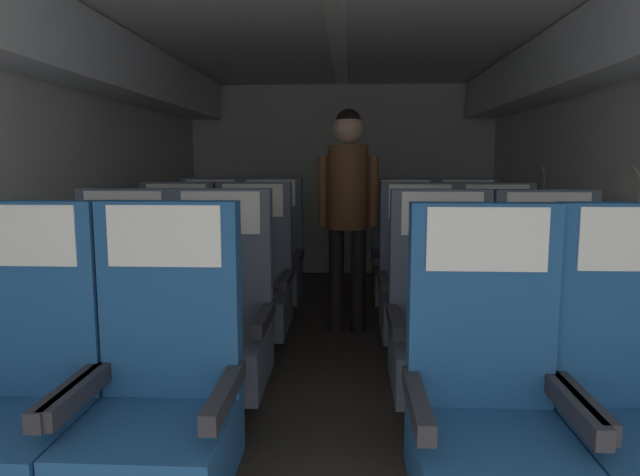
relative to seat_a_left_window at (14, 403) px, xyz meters
The scene contains 18 objects.
ground 1.87m from the seat_a_left_window, 57.18° to the left, with size 3.52×6.38×0.02m, color #3D3833.
fuselage_shell 2.28m from the seat_a_left_window, 61.01° to the left, with size 3.40×6.03×2.10m.
seat_a_left_window is the anchor object (origin of this frame).
seat_a_left_aisle 0.47m from the seat_a_left_window, ahead, with size 0.50×0.51×1.10m.
seat_a_right_window 1.49m from the seat_a_left_window, ahead, with size 0.50×0.51×1.10m.
seat_b_left_window 0.85m from the seat_a_left_window, 89.90° to the left, with size 0.50×0.51×1.10m.
seat_b_left_aisle 0.97m from the seat_a_left_window, 61.17° to the left, with size 0.50×0.51×1.10m.
seat_b_right_aisle 2.14m from the seat_a_left_window, 23.00° to the left, with size 0.50×0.51×1.10m.
seat_b_right_window 1.72m from the seat_a_left_window, 29.59° to the left, with size 0.50×0.51×1.10m.
seat_c_left_window 1.68m from the seat_a_left_window, 90.02° to the left, with size 0.50×0.51×1.10m.
seat_c_left_aisle 1.75m from the seat_a_left_window, 74.28° to the left, with size 0.50×0.51×1.10m.
seat_c_right_aisle 2.57m from the seat_a_left_window, 40.62° to the left, with size 0.50×0.51×1.10m.
seat_c_right_window 2.24m from the seat_a_left_window, 48.22° to the left, with size 0.50×0.51×1.10m.
seat_d_left_window 2.51m from the seat_a_left_window, 89.87° to the left, with size 0.50×0.51×1.10m.
seat_d_left_aisle 2.55m from the seat_a_left_window, 79.30° to the left, with size 0.50×0.51×1.10m.
seat_d_right_aisle 3.19m from the seat_a_left_window, 52.33° to the left, with size 0.50×0.51×1.10m.
seat_d_right_window 2.93m from the seat_a_left_window, 59.51° to the left, with size 0.50×0.51×1.10m.
flight_attendant 2.64m from the seat_a_left_window, 65.92° to the left, with size 0.43×0.28×1.59m.
Camera 1 is at (0.09, -0.21, 1.23)m, focal length 31.86 mm.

